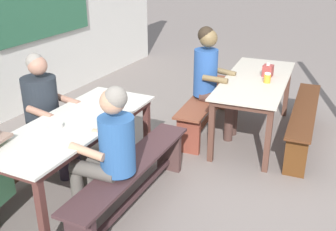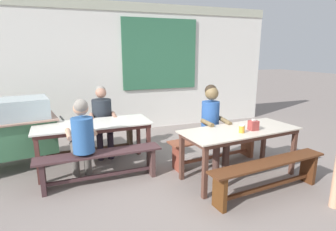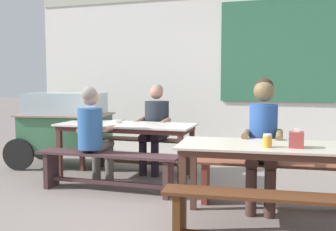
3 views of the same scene
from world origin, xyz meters
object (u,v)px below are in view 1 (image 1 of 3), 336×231
(bench_far_back, at_px, (31,152))
(person_right_near_table, at_px, (211,75))
(bench_far_front, at_px, (132,178))
(tissue_box, at_px, (268,71))
(dining_table_far, at_px, (75,129))
(person_left_back_turned, at_px, (108,147))
(bench_near_front, at_px, (303,120))
(dining_table_near, at_px, (256,85))
(bench_near_back, at_px, (207,106))
(soup_bowl, at_px, (56,125))
(condiment_jar, at_px, (267,78))
(person_center_facing, at_px, (46,107))

(bench_far_back, height_order, person_right_near_table, person_right_near_table)
(bench_far_front, bearing_deg, person_right_near_table, -0.18)
(tissue_box, bearing_deg, dining_table_far, 151.04)
(dining_table_far, bearing_deg, person_left_back_turned, -111.07)
(bench_far_back, bearing_deg, bench_near_front, -47.67)
(bench_far_front, height_order, tissue_box, tissue_box)
(dining_table_far, xyz_separation_m, dining_table_near, (2.00, -1.10, -0.00))
(dining_table_near, height_order, bench_near_back, dining_table_near)
(dining_table_near, height_order, bench_far_back, dining_table_near)
(bench_far_front, distance_m, person_left_back_turned, 0.45)
(bench_far_front, distance_m, soup_bowl, 0.82)
(bench_far_front, bearing_deg, dining_table_far, 92.06)
(dining_table_far, height_order, condiment_jar, condiment_jar)
(person_center_facing, bearing_deg, dining_table_far, -111.09)
(person_right_near_table, bearing_deg, soup_bowl, 161.46)
(condiment_jar, distance_m, soup_bowl, 2.46)
(dining_table_near, relative_size, bench_far_front, 1.04)
(person_left_back_turned, height_order, tissue_box, person_left_back_turned)
(person_left_back_turned, height_order, soup_bowl, person_left_back_turned)
(bench_near_front, bearing_deg, person_right_near_table, 102.50)
(bench_far_back, xyz_separation_m, tissue_box, (2.18, -1.79, 0.51))
(person_right_near_table, bearing_deg, condiment_jar, -81.48)
(person_center_facing, distance_m, tissue_box, 2.61)
(dining_table_near, xyz_separation_m, soup_bowl, (-2.16, 1.17, 0.09))
(person_right_near_table, bearing_deg, person_center_facing, 144.63)
(bench_far_back, relative_size, soup_bowl, 13.59)
(person_center_facing, height_order, soup_bowl, person_center_facing)
(soup_bowl, bearing_deg, bench_near_back, -15.35)
(bench_near_back, distance_m, tissue_box, 0.88)
(bench_near_front, bearing_deg, tissue_box, 79.38)
(person_center_facing, xyz_separation_m, soup_bowl, (-0.37, -0.48, 0.05))
(person_left_back_turned, xyz_separation_m, person_right_near_table, (2.02, -0.08, 0.06))
(bench_far_front, height_order, person_center_facing, person_center_facing)
(bench_near_front, bearing_deg, person_center_facing, 129.64)
(person_left_back_turned, bearing_deg, dining_table_far, 68.93)
(bench_near_back, bearing_deg, bench_far_front, -177.51)
(tissue_box, bearing_deg, person_right_near_table, 119.54)
(person_left_back_turned, xyz_separation_m, person_center_facing, (0.41, 1.06, 0.01))
(condiment_jar, bearing_deg, tissue_box, 13.86)
(dining_table_near, bearing_deg, bench_near_back, 96.14)
(bench_far_back, relative_size, person_right_near_table, 1.27)
(bench_far_front, bearing_deg, dining_table_near, -14.41)
(dining_table_far, xyz_separation_m, bench_far_back, (-0.02, 0.59, -0.37))
(bench_far_back, bearing_deg, bench_near_back, -29.46)
(bench_far_front, height_order, bench_near_back, same)
(dining_table_near, xyz_separation_m, tissue_box, (0.16, -0.09, 0.14))
(bench_far_back, distance_m, bench_near_front, 3.09)
(bench_far_front, distance_m, condiment_jar, 2.06)
(bench_far_back, distance_m, bench_far_front, 1.19)
(bench_far_front, height_order, person_right_near_table, person_right_near_table)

